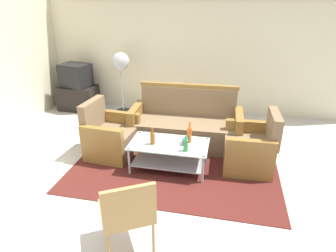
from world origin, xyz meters
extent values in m
plane|color=beige|center=(0.00, 0.00, 0.00)|extent=(14.00, 14.00, 0.00)
cube|color=beige|center=(0.00, 3.06, 1.40)|extent=(6.52, 0.12, 2.80)
cube|color=#511E19|center=(-0.03, 0.72, 0.01)|extent=(2.94, 2.16, 0.01)
cube|color=#7F6647|center=(0.01, 1.35, 0.22)|extent=(1.62, 0.74, 0.42)
cube|color=#7F6647|center=(0.00, 1.67, 0.67)|extent=(1.60, 0.18, 0.48)
cube|color=olive|center=(0.85, 1.37, 0.32)|extent=(0.14, 0.70, 0.62)
cube|color=olive|center=(-0.83, 1.33, 0.32)|extent=(0.14, 0.70, 0.62)
cube|color=olive|center=(0.00, 1.67, 0.94)|extent=(1.64, 0.14, 0.06)
cube|color=#7F6647|center=(-1.05, 0.81, 0.21)|extent=(0.70, 0.65, 0.40)
cube|color=#7F6647|center=(-1.36, 0.83, 0.64)|extent=(0.17, 0.61, 0.45)
cube|color=olive|center=(-1.03, 1.13, 0.30)|extent=(0.67, 0.15, 0.58)
cube|color=olive|center=(-1.08, 0.48, 0.30)|extent=(0.67, 0.15, 0.58)
cube|color=#7F6647|center=(0.99, 0.86, 0.21)|extent=(0.68, 0.62, 0.40)
cube|color=#7F6647|center=(1.30, 0.87, 0.64)|extent=(0.14, 0.60, 0.45)
cube|color=olive|center=(1.00, 0.53, 0.30)|extent=(0.66, 0.12, 0.58)
cube|color=olive|center=(0.98, 1.19, 0.30)|extent=(0.66, 0.12, 0.58)
cube|color=silver|center=(-0.10, 0.56, 0.40)|extent=(1.10, 0.60, 0.02)
cube|color=#9E9EA5|center=(-0.10, 0.56, 0.13)|extent=(1.00, 0.52, 0.02)
cylinder|color=#9E9EA5|center=(-0.61, 0.82, 0.21)|extent=(0.04, 0.04, 0.40)
cylinder|color=#9E9EA5|center=(0.41, 0.82, 0.21)|extent=(0.04, 0.04, 0.40)
cylinder|color=#9E9EA5|center=(-0.61, 0.30, 0.21)|extent=(0.04, 0.04, 0.40)
cylinder|color=#9E9EA5|center=(0.41, 0.30, 0.21)|extent=(0.04, 0.04, 0.40)
cylinder|color=#D85919|center=(0.17, 0.66, 0.52)|extent=(0.06, 0.06, 0.22)
cylinder|color=#D85919|center=(0.17, 0.66, 0.68)|extent=(0.02, 0.02, 0.09)
cylinder|color=brown|center=(-0.32, 0.50, 0.49)|extent=(0.07, 0.07, 0.17)
cylinder|color=brown|center=(-0.32, 0.50, 0.61)|extent=(0.03, 0.03, 0.07)
cylinder|color=#2D8C38|center=(0.16, 0.40, 0.49)|extent=(0.06, 0.06, 0.16)
cylinder|color=#2D8C38|center=(0.16, 0.40, 0.60)|extent=(0.02, 0.02, 0.07)
cylinder|color=#2659A5|center=(0.13, 0.56, 0.46)|extent=(0.08, 0.08, 0.10)
cube|color=black|center=(-2.56, 2.55, 0.26)|extent=(0.80, 0.50, 0.52)
cube|color=black|center=(-2.56, 2.55, 0.76)|extent=(0.69, 0.57, 0.48)
cube|color=black|center=(-2.50, 2.77, 0.76)|extent=(0.50, 0.13, 0.36)
cylinder|color=#2D2D33|center=(-1.54, 2.60, 0.01)|extent=(0.32, 0.32, 0.03)
cylinder|color=#B2B2B7|center=(-1.54, 2.60, 0.51)|extent=(0.03, 0.03, 0.95)
sphere|color=#B2B2B7|center=(-1.54, 2.60, 1.09)|extent=(0.36, 0.36, 0.36)
cube|color=#AD844C|center=(-0.21, -0.91, 0.42)|extent=(0.66, 0.66, 0.04)
cube|color=#AD844C|center=(-0.10, -1.10, 0.64)|extent=(0.43, 0.28, 0.40)
cylinder|color=#AD844C|center=(-0.50, -0.84, 0.21)|extent=(0.03, 0.03, 0.42)
cylinder|color=#AD844C|center=(-0.14, -0.63, 0.21)|extent=(0.03, 0.03, 0.42)
cylinder|color=#AD844C|center=(-0.29, -1.20, 0.21)|extent=(0.03, 0.03, 0.42)
cylinder|color=#AD844C|center=(0.08, -0.99, 0.21)|extent=(0.03, 0.03, 0.42)
camera|label=1|loc=(0.65, -3.00, 2.30)|focal=31.24mm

